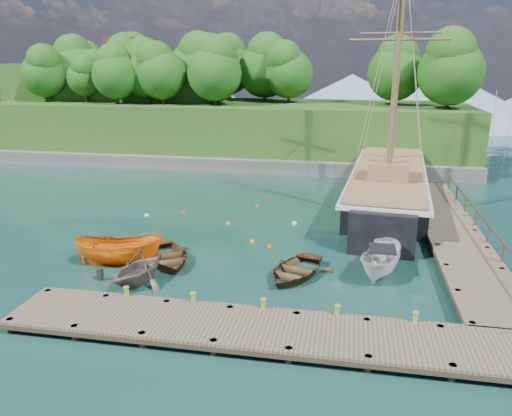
# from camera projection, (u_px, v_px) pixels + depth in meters

# --- Properties ---
(ground) EXTENTS (160.00, 160.00, 0.00)m
(ground) POSITION_uv_depth(u_px,v_px,m) (242.00, 269.00, 25.81)
(ground) COLOR #13342C
(ground) RESTS_ON ground
(dock_near) EXTENTS (20.00, 3.20, 1.10)m
(dock_near) POSITION_uv_depth(u_px,v_px,m) (257.00, 329.00, 19.20)
(dock_near) COLOR #4D402D
(dock_near) RESTS_ON ground
(dock_east) EXTENTS (3.20, 24.00, 1.10)m
(dock_east) POSITION_uv_depth(u_px,v_px,m) (452.00, 231.00, 30.22)
(dock_east) COLOR #4D402D
(dock_east) RESTS_ON ground
(bollard_0) EXTENTS (0.26, 0.26, 0.45)m
(bollard_0) POSITION_uv_depth(u_px,v_px,m) (128.00, 309.00, 21.72)
(bollard_0) COLOR olive
(bollard_0) RESTS_ON ground
(bollard_1) EXTENTS (0.26, 0.26, 0.45)m
(bollard_1) POSITION_uv_depth(u_px,v_px,m) (194.00, 315.00, 21.18)
(bollard_1) COLOR olive
(bollard_1) RESTS_ON ground
(bollard_2) EXTENTS (0.26, 0.26, 0.45)m
(bollard_2) POSITION_uv_depth(u_px,v_px,m) (263.00, 322.00, 20.65)
(bollard_2) COLOR olive
(bollard_2) RESTS_ON ground
(bollard_3) EXTENTS (0.26, 0.26, 0.45)m
(bollard_3) POSITION_uv_depth(u_px,v_px,m) (336.00, 328.00, 20.11)
(bollard_3) COLOR olive
(bollard_3) RESTS_ON ground
(bollard_4) EXTENTS (0.26, 0.26, 0.45)m
(bollard_4) POSITION_uv_depth(u_px,v_px,m) (414.00, 336.00, 19.57)
(bollard_4) COLOR olive
(bollard_4) RESTS_ON ground
(rowboat_0) EXTENTS (5.11, 5.50, 0.93)m
(rowboat_0) POSITION_uv_depth(u_px,v_px,m) (167.00, 262.00, 26.78)
(rowboat_0) COLOR #52371D
(rowboat_0) RESTS_ON ground
(rowboat_1) EXTENTS (3.95, 4.26, 1.85)m
(rowboat_1) POSITION_uv_depth(u_px,v_px,m) (139.00, 283.00, 24.26)
(rowboat_1) COLOR #5C544A
(rowboat_1) RESTS_ON ground
(rowboat_2) EXTENTS (4.36, 5.11, 0.90)m
(rowboat_2) POSITION_uv_depth(u_px,v_px,m) (295.00, 276.00, 25.02)
(rowboat_2) COLOR #50361F
(rowboat_2) RESTS_ON ground
(motorboat_orange) EXTENTS (4.87, 2.50, 1.79)m
(motorboat_orange) POSITION_uv_depth(u_px,v_px,m) (121.00, 265.00, 26.40)
(motorboat_orange) COLOR orange
(motorboat_orange) RESTS_ON ground
(cabin_boat_white) EXTENTS (2.78, 4.59, 1.66)m
(cabin_boat_white) POSITION_uv_depth(u_px,v_px,m) (380.00, 275.00, 25.11)
(cabin_boat_white) COLOR silver
(cabin_boat_white) RESTS_ON ground
(schooner) EXTENTS (7.13, 28.56, 21.10)m
(schooner) POSITION_uv_depth(u_px,v_px,m) (388.00, 189.00, 37.21)
(schooner) COLOR black
(schooner) RESTS_ON ground
(mooring_buoy_0) EXTENTS (0.28, 0.28, 0.28)m
(mooring_buoy_0) POSITION_uv_depth(u_px,v_px,m) (134.00, 242.00, 29.69)
(mooring_buoy_0) COLOR silver
(mooring_buoy_0) RESTS_ON ground
(mooring_buoy_1) EXTENTS (0.33, 0.33, 0.33)m
(mooring_buoy_1) POSITION_uv_depth(u_px,v_px,m) (228.00, 224.00, 32.88)
(mooring_buoy_1) COLOR orange
(mooring_buoy_1) RESTS_ON ground
(mooring_buoy_2) EXTENTS (0.33, 0.33, 0.33)m
(mooring_buoy_2) POSITION_uv_depth(u_px,v_px,m) (252.00, 242.00, 29.65)
(mooring_buoy_2) COLOR orange
(mooring_buoy_2) RESTS_ON ground
(mooring_buoy_3) EXTENTS (0.35, 0.35, 0.35)m
(mooring_buoy_3) POSITION_uv_depth(u_px,v_px,m) (294.00, 224.00, 32.92)
(mooring_buoy_3) COLOR silver
(mooring_buoy_3) RESTS_ON ground
(mooring_buoy_4) EXTENTS (0.30, 0.30, 0.30)m
(mooring_buoy_4) POSITION_uv_depth(u_px,v_px,m) (184.00, 214.00, 35.17)
(mooring_buoy_4) COLOR red
(mooring_buoy_4) RESTS_ON ground
(mooring_buoy_5) EXTENTS (0.31, 0.31, 0.31)m
(mooring_buoy_5) POSITION_uv_depth(u_px,v_px,m) (257.00, 207.00, 36.77)
(mooring_buoy_5) COLOR red
(mooring_buoy_5) RESTS_ON ground
(mooring_buoy_6) EXTENTS (0.32, 0.32, 0.32)m
(mooring_buoy_6) POSITION_uv_depth(u_px,v_px,m) (147.00, 216.00, 34.66)
(mooring_buoy_6) COLOR white
(mooring_buoy_6) RESTS_ON ground
(mooring_buoy_7) EXTENTS (0.36, 0.36, 0.36)m
(mooring_buoy_7) POSITION_uv_depth(u_px,v_px,m) (270.00, 247.00, 28.87)
(mooring_buoy_7) COLOR #F43703
(mooring_buoy_7) RESTS_ON ground
(headland) EXTENTS (51.00, 19.31, 12.90)m
(headland) POSITION_uv_depth(u_px,v_px,m) (189.00, 105.00, 56.06)
(headland) COLOR #474744
(headland) RESTS_ON ground
(distant_ridge) EXTENTS (117.00, 40.00, 10.00)m
(distant_ridge) POSITION_uv_depth(u_px,v_px,m) (348.00, 95.00, 89.72)
(distant_ridge) COLOR #728CA5
(distant_ridge) RESTS_ON ground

